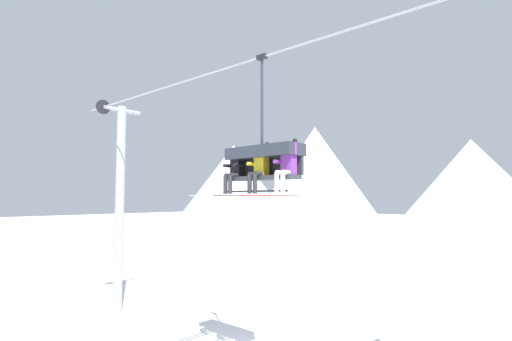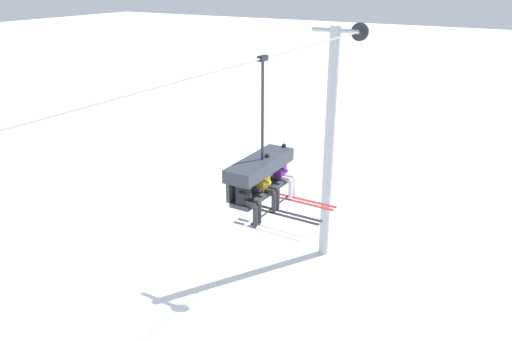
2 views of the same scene
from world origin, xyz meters
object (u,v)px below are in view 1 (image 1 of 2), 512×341
lift_tower_near (119,202)px  skier_purple (286,167)px  skier_yellow (258,168)px  skier_black (234,171)px  chairlift_chair (264,157)px

lift_tower_near → skier_purple: 9.22m
lift_tower_near → skier_yellow: 8.38m
lift_tower_near → skier_black: bearing=-7.1°
skier_black → chairlift_chair: bearing=14.6°
lift_tower_near → skier_yellow: bearing=-6.4°
skier_yellow → skier_purple: bearing=0.0°
skier_yellow → skier_purple: same height
chairlift_chair → skier_purple: chairlift_chair is taller
skier_black → skier_purple: bearing=0.2°
lift_tower_near → skier_black: size_ratio=4.91×
skier_black → skier_yellow: 0.85m
chairlift_chair → skier_black: bearing=-165.4°
skier_yellow → skier_black: bearing=-179.5°
skier_yellow → skier_purple: (0.85, 0.00, 0.00)m
skier_black → lift_tower_near: bearing=172.9°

